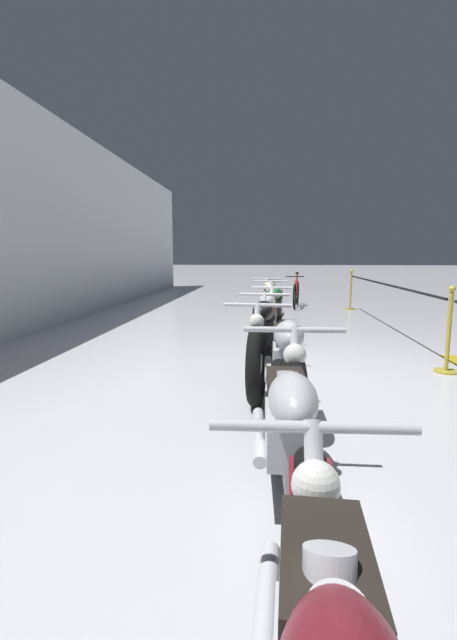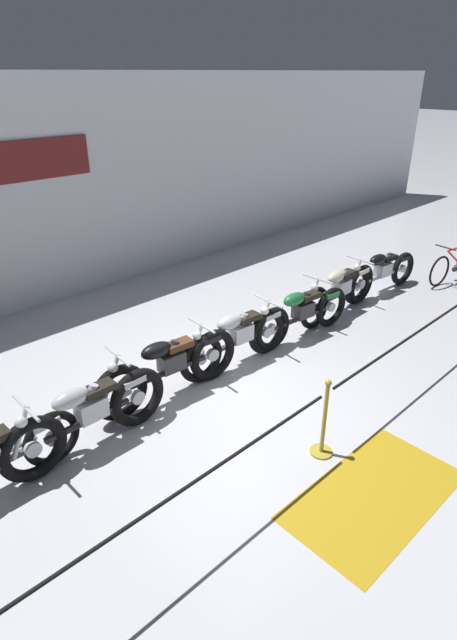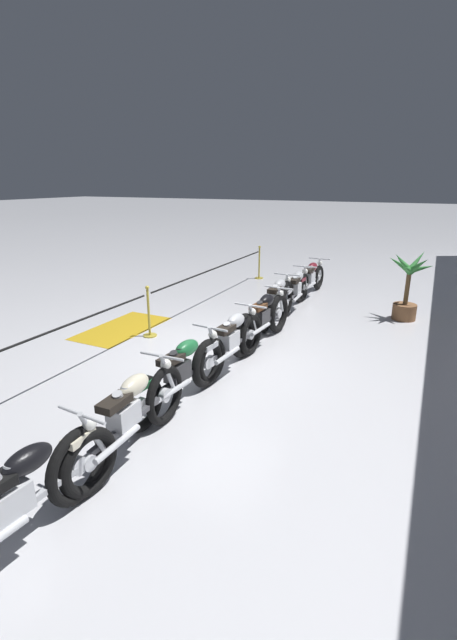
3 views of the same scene
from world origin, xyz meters
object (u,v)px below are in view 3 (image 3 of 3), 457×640
(motorcycle_black_3, at_px, (262,320))
(stanchion_mid_left, at_px, (149,319))
(motorcycle_silver_1, at_px, (296,290))
(motorcycle_green_5, at_px, (180,374))
(motorcycle_maroon_0, at_px, (310,279))
(stanchion_far_left, at_px, (184,286))
(motorcycle_black_7, at_px, (15,504))
(motorcycle_silver_2, at_px, (277,301))
(potted_palm_left_of_row, at_px, (407,288))
(floor_banner, at_px, (122,328))
(motorcycle_cream_6, at_px, (128,417))
(motorcycle_silver_4, at_px, (231,342))

(motorcycle_black_3, xyz_separation_m, stanchion_mid_left, (0.61, -2.21, -0.13))
(motorcycle_silver_1, xyz_separation_m, motorcycle_black_3, (2.64, 0.14, 0.02))
(motorcycle_silver_1, xyz_separation_m, motorcycle_green_5, (5.34, -0.02, -0.00))
(motorcycle_maroon_0, bearing_deg, stanchion_far_left, -32.72)
(motorcycle_green_5, height_order, motorcycle_black_7, motorcycle_green_5)
(stanchion_mid_left, bearing_deg, motorcycle_silver_2, 134.31)
(potted_palm_left_of_row, bearing_deg, floor_banner, -58.52)
(motorcycle_black_3, height_order, motorcycle_black_7, motorcycle_black_3)
(motorcycle_maroon_0, distance_m, floor_banner, 5.32)
(motorcycle_maroon_0, xyz_separation_m, motorcycle_black_7, (9.43, 0.07, 0.00))
(stanchion_far_left, bearing_deg, motorcycle_maroon_0, 147.28)
(motorcycle_silver_1, relative_size, motorcycle_cream_6, 1.00)
(motorcycle_maroon_0, height_order, motorcycle_silver_1, same)
(motorcycle_green_5, bearing_deg, stanchion_mid_left, -135.77)
(motorcycle_black_7, relative_size, stanchion_far_left, 0.19)
(motorcycle_silver_2, relative_size, floor_banner, 1.04)
(motorcycle_silver_2, height_order, potted_palm_left_of_row, potted_palm_left_of_row)
(stanchion_far_left, bearing_deg, motorcycle_silver_4, 45.69)
(motorcycle_silver_2, height_order, motorcycle_black_7, motorcycle_silver_2)
(motorcycle_silver_2, bearing_deg, motorcycle_silver_4, 3.20)
(motorcycle_black_7, bearing_deg, stanchion_mid_left, -156.28)
(motorcycle_maroon_0, xyz_separation_m, stanchion_mid_left, (4.59, -2.05, -0.10))
(motorcycle_silver_1, height_order, motorcycle_black_7, motorcycle_black_7)
(motorcycle_silver_1, distance_m, motorcycle_silver_4, 3.96)
(motorcycle_silver_2, bearing_deg, stanchion_far_left, -74.11)
(motorcycle_silver_2, bearing_deg, motorcycle_green_5, 0.35)
(motorcycle_black_3, relative_size, stanchion_far_left, 0.19)
(floor_banner, bearing_deg, stanchion_far_left, 147.37)
(motorcycle_cream_6, height_order, stanchion_mid_left, stanchion_mid_left)
(stanchion_far_left, height_order, floor_banner, stanchion_far_left)
(motorcycle_maroon_0, xyz_separation_m, potted_palm_left_of_row, (1.15, 2.51, 0.27))
(motorcycle_maroon_0, distance_m, motorcycle_silver_1, 1.35)
(motorcycle_silver_4, bearing_deg, motorcycle_cream_6, -0.61)
(stanchion_mid_left, height_order, floor_banner, stanchion_mid_left)
(motorcycle_black_3, relative_size, motorcycle_cream_6, 1.00)
(motorcycle_black_7, bearing_deg, motorcycle_silver_4, 179.43)
(motorcycle_maroon_0, relative_size, motorcycle_cream_6, 0.97)
(stanchion_far_left, bearing_deg, motorcycle_black_3, 70.35)
(potted_palm_left_of_row, bearing_deg, stanchion_mid_left, -53.01)
(potted_palm_left_of_row, bearing_deg, motorcycle_cream_6, -19.61)
(motorcycle_silver_1, distance_m, stanchion_mid_left, 3.85)
(motorcycle_black_7, xyz_separation_m, potted_palm_left_of_row, (-8.28, 2.44, 0.26))
(motorcycle_silver_2, bearing_deg, motorcycle_black_3, 7.99)
(motorcycle_black_7, distance_m, stanchion_mid_left, 5.29)
(stanchion_mid_left, distance_m, floor_banner, 0.91)
(motorcycle_green_5, height_order, floor_banner, motorcycle_green_5)
(motorcycle_silver_4, xyz_separation_m, motorcycle_green_5, (1.38, -0.13, -0.01))
(motorcycle_black_3, bearing_deg, motorcycle_silver_4, -1.76)
(motorcycle_silver_1, height_order, motorcycle_black_3, motorcycle_black_3)
(stanchion_mid_left, bearing_deg, motorcycle_maroon_0, 155.90)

